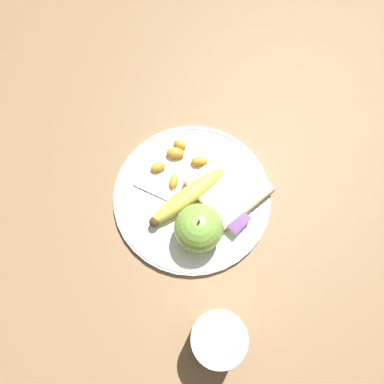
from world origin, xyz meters
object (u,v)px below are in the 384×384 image
(juice_glass, at_px, (217,338))
(bread_slice, at_px, (229,186))
(banana, at_px, (189,197))
(fork, at_px, (187,206))
(plate, at_px, (192,196))
(jam_packet, at_px, (236,221))
(apple, at_px, (199,228))

(juice_glass, distance_m, bread_slice, 0.26)
(banana, relative_size, bread_slice, 1.28)
(bread_slice, bearing_deg, fork, 159.61)
(banana, bearing_deg, fork, -150.01)
(plate, distance_m, banana, 0.02)
(plate, bearing_deg, juice_glass, -126.15)
(bread_slice, relative_size, fork, 0.74)
(plate, bearing_deg, jam_packet, -78.59)
(apple, distance_m, fork, 0.07)
(bread_slice, height_order, jam_packet, same)
(banana, xyz_separation_m, jam_packet, (0.03, -0.09, -0.01))
(apple, distance_m, jam_packet, 0.08)
(apple, height_order, bread_slice, apple)
(juice_glass, distance_m, apple, 0.17)
(plate, height_order, jam_packet, jam_packet)
(banana, bearing_deg, plate, 9.26)
(fork, bearing_deg, apple, -42.13)
(juice_glass, distance_m, banana, 0.24)
(apple, bearing_deg, jam_packet, -28.69)
(apple, relative_size, bread_slice, 0.69)
(juice_glass, relative_size, fork, 0.55)
(juice_glass, distance_m, jam_packet, 0.19)
(bread_slice, distance_m, fork, 0.08)
(jam_packet, bearing_deg, bread_slice, 54.16)
(juice_glass, relative_size, jam_packet, 2.44)
(juice_glass, bearing_deg, fork, 57.05)
(plate, relative_size, banana, 1.68)
(fork, bearing_deg, jam_packet, 6.75)
(apple, relative_size, fork, 0.51)
(apple, bearing_deg, banana, 59.75)
(banana, distance_m, jam_packet, 0.09)
(apple, height_order, fork, apple)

